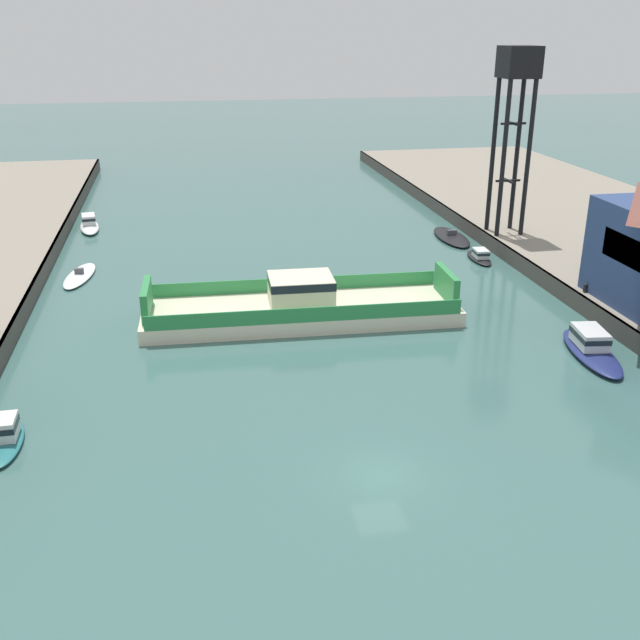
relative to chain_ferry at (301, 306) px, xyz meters
name	(u,v)px	position (x,y,z in m)	size (l,w,h in m)	color
ground_plane	(381,476)	(0.44, -21.42, -1.04)	(400.00, 400.00, 0.00)	#3D6660
chain_ferry	(301,306)	(0.00, 0.00, 0.00)	(23.90, 7.82, 3.42)	beige
moored_boat_near_left	(6,435)	(-18.35, -14.85, -0.47)	(1.78, 5.03, 1.49)	#237075
moored_boat_near_right	(591,346)	(18.17, -10.09, -0.40)	(3.67, 8.43, 1.72)	navy
moored_boat_mid_left	(451,237)	(19.16, 19.40, -0.81)	(3.05, 8.26, 0.96)	black
moored_boat_mid_right	(89,224)	(-18.42, 30.63, -0.47)	(2.79, 6.93, 1.54)	white
moored_boat_far_left	(80,276)	(-17.64, 13.48, -0.85)	(3.16, 7.61, 0.86)	white
moored_boat_far_right	(480,256)	(19.15, 11.74, -0.62)	(1.98, 5.07, 1.14)	black
crane_tower	(517,90)	(23.27, 15.95, 14.13)	(3.28, 3.28, 17.57)	black
bollard_right_far	(585,287)	(22.02, -2.16, 0.82)	(0.32, 0.32, 0.71)	black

